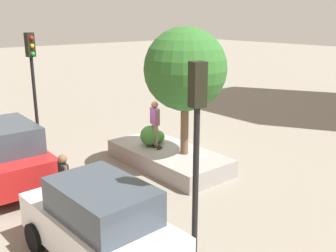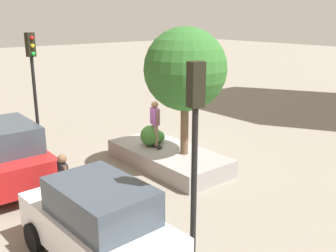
{
  "view_description": "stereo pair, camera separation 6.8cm",
  "coord_description": "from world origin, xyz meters",
  "px_view_note": "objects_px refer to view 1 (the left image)",
  "views": [
    {
      "loc": [
        -10.85,
        8.85,
        5.31
      ],
      "look_at": [
        -0.52,
        0.29,
        1.51
      ],
      "focal_mm": 41.66,
      "sensor_mm": 36.0,
      "label": 1
    },
    {
      "loc": [
        -10.9,
        8.8,
        5.31
      ],
      "look_at": [
        -0.52,
        0.29,
        1.51
      ],
      "focal_mm": 41.66,
      "sensor_mm": 36.0,
      "label": 2
    }
  ],
  "objects_px": {
    "planter_ledge": "(168,158)",
    "police_car": "(99,223)",
    "plaza_tree": "(185,70)",
    "traffic_light_corner": "(33,75)",
    "skateboard": "(155,145)",
    "skateboarder": "(155,120)",
    "pedestrian_crossing": "(64,178)",
    "bystander_watching": "(17,141)",
    "sedan_parked": "(6,154)",
    "traffic_light_median": "(196,137)"
  },
  "relations": [
    {
      "from": "planter_ledge",
      "to": "bystander_watching",
      "type": "distance_m",
      "value": 5.59
    },
    {
      "from": "bystander_watching",
      "to": "traffic_light_median",
      "type": "bearing_deg",
      "value": -176.35
    },
    {
      "from": "planter_ledge",
      "to": "traffic_light_median",
      "type": "xyz_separation_m",
      "value": [
        -5.2,
        3.61,
        2.78
      ]
    },
    {
      "from": "planter_ledge",
      "to": "police_car",
      "type": "xyz_separation_m",
      "value": [
        -3.6,
        4.91,
        0.69
      ]
    },
    {
      "from": "plaza_tree",
      "to": "traffic_light_median",
      "type": "bearing_deg",
      "value": 139.99
    },
    {
      "from": "plaza_tree",
      "to": "skateboarder",
      "type": "height_order",
      "value": "plaza_tree"
    },
    {
      "from": "skateboard",
      "to": "traffic_light_corner",
      "type": "height_order",
      "value": "traffic_light_corner"
    },
    {
      "from": "police_car",
      "to": "pedestrian_crossing",
      "type": "xyz_separation_m",
      "value": [
        2.84,
        -0.52,
        -0.04
      ]
    },
    {
      "from": "plaza_tree",
      "to": "skateboard",
      "type": "height_order",
      "value": "plaza_tree"
    },
    {
      "from": "traffic_light_corner",
      "to": "pedestrian_crossing",
      "type": "relative_size",
      "value": 2.87
    },
    {
      "from": "traffic_light_median",
      "to": "pedestrian_crossing",
      "type": "xyz_separation_m",
      "value": [
        4.45,
        0.79,
        -2.13
      ]
    },
    {
      "from": "plaza_tree",
      "to": "bystander_watching",
      "type": "distance_m",
      "value": 6.72
    },
    {
      "from": "traffic_light_median",
      "to": "bystander_watching",
      "type": "height_order",
      "value": "traffic_light_median"
    },
    {
      "from": "skateboarder",
      "to": "traffic_light_median",
      "type": "relative_size",
      "value": 0.37
    },
    {
      "from": "police_car",
      "to": "plaza_tree",
      "type": "bearing_deg",
      "value": -60.17
    },
    {
      "from": "police_car",
      "to": "skateboarder",
      "type": "bearing_deg",
      "value": -48.8
    },
    {
      "from": "police_car",
      "to": "traffic_light_corner",
      "type": "height_order",
      "value": "traffic_light_corner"
    },
    {
      "from": "skateboarder",
      "to": "police_car",
      "type": "relative_size",
      "value": 0.39
    },
    {
      "from": "planter_ledge",
      "to": "skateboard",
      "type": "relative_size",
      "value": 5.76
    },
    {
      "from": "sedan_parked",
      "to": "pedestrian_crossing",
      "type": "relative_size",
      "value": 2.75
    },
    {
      "from": "police_car",
      "to": "traffic_light_corner",
      "type": "distance_m",
      "value": 7.76
    },
    {
      "from": "planter_ledge",
      "to": "sedan_parked",
      "type": "bearing_deg",
      "value": 68.24
    },
    {
      "from": "plaza_tree",
      "to": "bystander_watching",
      "type": "height_order",
      "value": "plaza_tree"
    },
    {
      "from": "planter_ledge",
      "to": "skateboarder",
      "type": "distance_m",
      "value": 1.46
    },
    {
      "from": "skateboarder",
      "to": "traffic_light_median",
      "type": "bearing_deg",
      "value": 149.06
    },
    {
      "from": "plaza_tree",
      "to": "police_car",
      "type": "xyz_separation_m",
      "value": [
        -2.93,
        5.11,
        -2.59
      ]
    },
    {
      "from": "skateboard",
      "to": "pedestrian_crossing",
      "type": "distance_m",
      "value": 4.46
    },
    {
      "from": "plaza_tree",
      "to": "bystander_watching",
      "type": "bearing_deg",
      "value": 45.19
    },
    {
      "from": "skateboard",
      "to": "traffic_light_median",
      "type": "height_order",
      "value": "traffic_light_median"
    },
    {
      "from": "traffic_light_corner",
      "to": "pedestrian_crossing",
      "type": "height_order",
      "value": "traffic_light_corner"
    },
    {
      "from": "sedan_parked",
      "to": "bystander_watching",
      "type": "distance_m",
      "value": 1.88
    },
    {
      "from": "skateboard",
      "to": "traffic_light_corner",
      "type": "relative_size",
      "value": 0.17
    },
    {
      "from": "skateboard",
      "to": "traffic_light_corner",
      "type": "distance_m",
      "value": 5.13
    },
    {
      "from": "plaza_tree",
      "to": "skateboarder",
      "type": "relative_size",
      "value": 2.63
    },
    {
      "from": "traffic_light_median",
      "to": "plaza_tree",
      "type": "bearing_deg",
      "value": -40.01
    },
    {
      "from": "plaza_tree",
      "to": "traffic_light_corner",
      "type": "bearing_deg",
      "value": 39.18
    },
    {
      "from": "skateboard",
      "to": "pedestrian_crossing",
      "type": "relative_size",
      "value": 0.5
    },
    {
      "from": "planter_ledge",
      "to": "skateboarder",
      "type": "relative_size",
      "value": 2.85
    },
    {
      "from": "plaza_tree",
      "to": "planter_ledge",
      "type": "bearing_deg",
      "value": 16.24
    },
    {
      "from": "sedan_parked",
      "to": "traffic_light_corner",
      "type": "distance_m",
      "value": 3.22
    },
    {
      "from": "plaza_tree",
      "to": "traffic_light_corner",
      "type": "height_order",
      "value": "plaza_tree"
    },
    {
      "from": "skateboard",
      "to": "sedan_parked",
      "type": "relative_size",
      "value": 0.18
    },
    {
      "from": "police_car",
      "to": "pedestrian_crossing",
      "type": "relative_size",
      "value": 2.59
    },
    {
      "from": "pedestrian_crossing",
      "to": "bystander_watching",
      "type": "xyz_separation_m",
      "value": [
        4.43,
        -0.22,
        -0.05
      ]
    },
    {
      "from": "planter_ledge",
      "to": "police_car",
      "type": "bearing_deg",
      "value": 126.21
    },
    {
      "from": "traffic_light_median",
      "to": "bystander_watching",
      "type": "relative_size",
      "value": 2.89
    },
    {
      "from": "planter_ledge",
      "to": "sedan_parked",
      "type": "xyz_separation_m",
      "value": [
        2.03,
        5.07,
        0.76
      ]
    },
    {
      "from": "pedestrian_crossing",
      "to": "police_car",
      "type": "bearing_deg",
      "value": 169.68
    },
    {
      "from": "police_car",
      "to": "bystander_watching",
      "type": "height_order",
      "value": "police_car"
    },
    {
      "from": "skateboard",
      "to": "skateboarder",
      "type": "distance_m",
      "value": 0.98
    }
  ]
}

